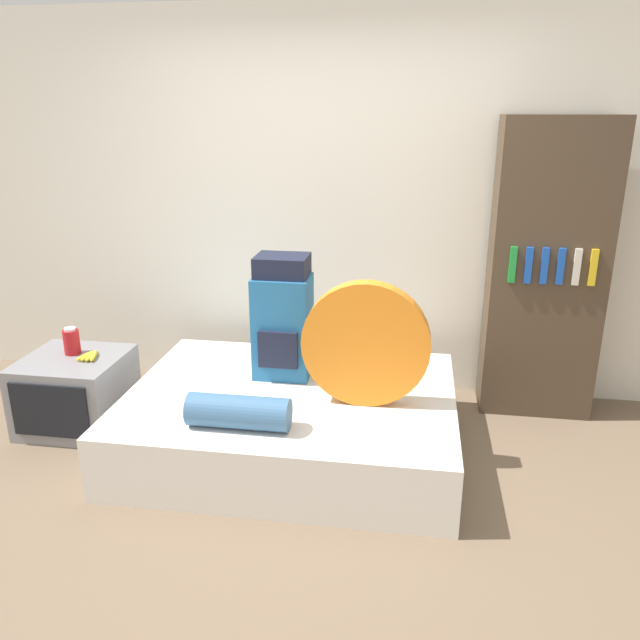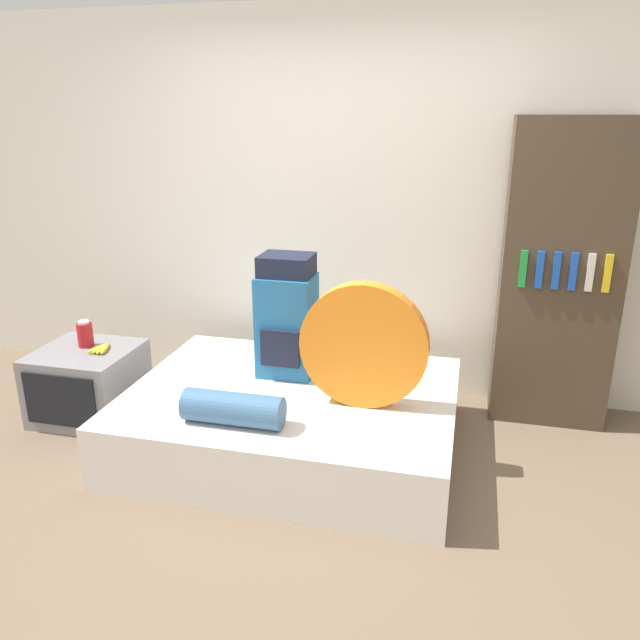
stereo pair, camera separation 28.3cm
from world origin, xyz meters
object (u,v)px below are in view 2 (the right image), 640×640
(tent_bag, at_px, (364,346))
(canister, at_px, (85,334))
(backpack, at_px, (287,318))
(bookshelf, at_px, (560,276))
(sleeping_roll, at_px, (233,409))
(television, at_px, (88,383))

(tent_bag, relative_size, canister, 4.06)
(backpack, xyz_separation_m, canister, (-1.35, -0.11, -0.19))
(canister, relative_size, bookshelf, 0.09)
(tent_bag, distance_m, bookshelf, 1.40)
(canister, bearing_deg, tent_bag, -6.54)
(backpack, relative_size, sleeping_roll, 1.41)
(backpack, distance_m, tent_bag, 0.62)
(television, xyz_separation_m, canister, (-0.03, 0.07, 0.32))
(sleeping_roll, xyz_separation_m, television, (-1.23, 0.53, -0.22))
(sleeping_roll, height_order, canister, canister)
(television, bearing_deg, canister, 111.01)
(television, relative_size, bookshelf, 0.32)
(backpack, height_order, sleeping_roll, backpack)
(backpack, bearing_deg, sleeping_roll, -96.90)
(backpack, relative_size, bookshelf, 0.39)
(tent_bag, height_order, canister, tent_bag)
(television, bearing_deg, backpack, 7.69)
(tent_bag, bearing_deg, backpack, 148.85)
(sleeping_roll, bearing_deg, tent_bag, 31.99)
(bookshelf, bearing_deg, tent_bag, -141.12)
(bookshelf, bearing_deg, sleeping_roll, -143.50)
(backpack, relative_size, tent_bag, 1.07)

